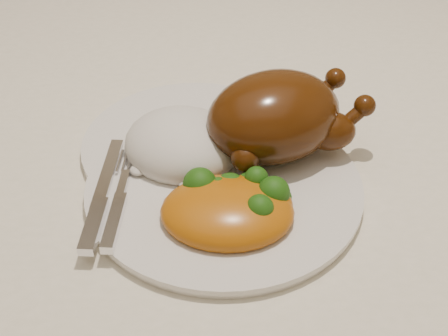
{
  "coord_description": "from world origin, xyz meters",
  "views": [
    {
      "loc": [
        0.16,
        -0.53,
        1.19
      ],
      "look_at": [
        0.15,
        -0.05,
        0.8
      ],
      "focal_mm": 50.0,
      "sensor_mm": 36.0,
      "label": 1
    }
  ],
  "objects_px": {
    "side_plate": "(192,145)",
    "roast_chicken": "(277,116)",
    "dining_table": "(99,225)",
    "dinner_plate": "(224,188)"
  },
  "relations": [
    {
      "from": "dining_table",
      "to": "dinner_plate",
      "type": "bearing_deg",
      "value": -19.95
    },
    {
      "from": "dining_table",
      "to": "roast_chicken",
      "type": "relative_size",
      "value": 8.34
    },
    {
      "from": "side_plate",
      "to": "dining_table",
      "type": "bearing_deg",
      "value": -171.13
    },
    {
      "from": "roast_chicken",
      "to": "dinner_plate",
      "type": "bearing_deg",
      "value": -157.53
    },
    {
      "from": "dining_table",
      "to": "roast_chicken",
      "type": "bearing_deg",
      "value": 0.63
    },
    {
      "from": "side_plate",
      "to": "roast_chicken",
      "type": "xyz_separation_m",
      "value": [
        0.09,
        -0.02,
        0.05
      ]
    },
    {
      "from": "side_plate",
      "to": "roast_chicken",
      "type": "bearing_deg",
      "value": -9.71
    },
    {
      "from": "roast_chicken",
      "to": "side_plate",
      "type": "bearing_deg",
      "value": 146.52
    },
    {
      "from": "dining_table",
      "to": "roast_chicken",
      "type": "distance_m",
      "value": 0.26
    },
    {
      "from": "dinner_plate",
      "to": "roast_chicken",
      "type": "height_order",
      "value": "roast_chicken"
    }
  ]
}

